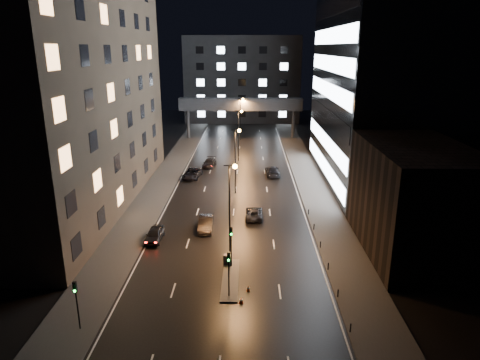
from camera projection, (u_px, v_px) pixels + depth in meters
The scene contains 26 objects.
ground at pixel (237, 172), 78.19m from camera, with size 160.00×160.00×0.00m, color black.
sidewalk_left at pixel (164, 179), 73.64m from camera, with size 5.00×110.00×0.15m, color #383533.
sidewalk_right at pixel (310, 180), 73.16m from camera, with size 5.00×110.00×0.15m, color #383533.
building_left at pixel (67, 61), 57.40m from camera, with size 15.00×48.00×40.00m, color #2D2319.
building_right_low at pixel (414, 200), 46.43m from camera, with size 10.00×18.00×12.00m, color black.
building_right_glass at pixel (395, 43), 67.19m from camera, with size 20.00×36.00×45.00m, color black.
building_far at pixel (242, 79), 129.82m from camera, with size 34.00×14.00×25.00m, color #333335.
skybridge at pixel (241, 105), 104.34m from camera, with size 30.00×3.00×10.00m.
median_island at pixel (230, 279), 41.90m from camera, with size 1.60×8.00×0.15m, color #383533.
traffic_signal_near at pixel (231, 240), 43.38m from camera, with size 0.28×0.34×4.40m.
traffic_signal_far at pixel (229, 267), 38.13m from camera, with size 0.28×0.34×4.40m.
traffic_signal_corner at pixel (76, 298), 33.63m from camera, with size 0.28×0.34×4.40m.
bollard_row at pixel (324, 255), 45.89m from camera, with size 0.12×25.12×0.90m.
streetlight_near at pixel (231, 197), 45.71m from camera, with size 1.45×0.50×10.15m.
streetlight_mid_a at pixel (236, 153), 64.80m from camera, with size 1.45×0.50×10.15m.
streetlight_mid_b at pixel (239, 129), 83.89m from camera, with size 1.45×0.50×10.15m.
streetlight_far at pixel (241, 113), 102.97m from camera, with size 1.45×0.50×10.15m.
car_away_a at pixel (155, 234), 50.27m from camera, with size 1.81×4.49×1.53m, color black.
car_away_b at pixel (206, 224), 53.23m from camera, with size 1.72×4.93×1.62m, color black.
car_away_c at pixel (192, 174), 74.28m from camera, with size 2.61×5.67×1.58m, color black.
car_away_d at pixel (209, 163), 81.16m from camera, with size 2.11×5.18×1.50m, color black.
car_toward_a at pixel (254, 213), 56.94m from camera, with size 2.20×4.78×1.33m, color black.
car_toward_b at pixel (273, 171), 75.80m from camera, with size 2.30×5.65×1.64m, color black.
utility_cabinet at pixel (228, 260), 44.45m from camera, with size 0.81×0.50×1.08m, color #4E4E50.
cone_a at pixel (248, 288), 39.94m from camera, with size 0.35×0.35×0.55m, color #FF530D.
cone_b at pixel (241, 300), 38.04m from camera, with size 0.40×0.40×0.57m, color #F1410C.
Camera 1 is at (1.99, -35.06, 21.86)m, focal length 32.00 mm.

